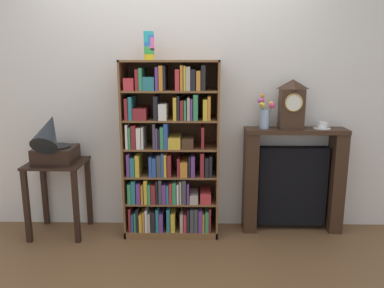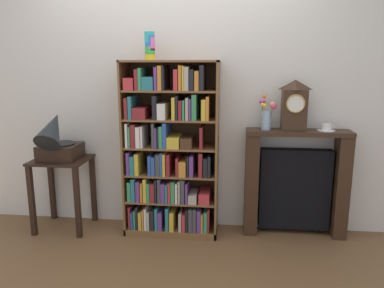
{
  "view_description": "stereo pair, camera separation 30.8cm",
  "coord_description": "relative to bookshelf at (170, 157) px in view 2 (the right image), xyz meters",
  "views": [
    {
      "loc": [
        0.25,
        -3.23,
        1.57
      ],
      "look_at": [
        0.19,
        0.08,
        0.85
      ],
      "focal_mm": 35.0,
      "sensor_mm": 36.0,
      "label": 1
    },
    {
      "loc": [
        0.56,
        -3.21,
        1.57
      ],
      "look_at": [
        0.19,
        0.08,
        0.85
      ],
      "focal_mm": 35.0,
      "sensor_mm": 36.0,
      "label": 2
    }
  ],
  "objects": [
    {
      "name": "side_table_left",
      "position": [
        -1.03,
        -0.04,
        -0.23
      ],
      "size": [
        0.5,
        0.45,
        0.69
      ],
      "color": "black",
      "rests_on": "ground"
    },
    {
      "name": "fireplace_mantel",
      "position": [
        1.15,
        0.09,
        -0.24
      ],
      "size": [
        0.92,
        0.23,
        0.98
      ],
      "color": "#382316",
      "rests_on": "ground"
    },
    {
      "name": "wall_back",
      "position": [
        0.06,
        0.23,
        0.57
      ],
      "size": [
        4.39,
        0.08,
        2.6
      ],
      "primitive_type": "cube",
      "color": "silver",
      "rests_on": "ground"
    },
    {
      "name": "gramophone",
      "position": [
        -1.03,
        -0.1,
        0.16
      ],
      "size": [
        0.35,
        0.48,
        0.51
      ],
      "color": "black",
      "rests_on": "side_table_left"
    },
    {
      "name": "mantel_clock",
      "position": [
        1.1,
        0.07,
        0.48
      ],
      "size": [
        0.21,
        0.15,
        0.44
      ],
      "color": "#382316",
      "rests_on": "fireplace_mantel"
    },
    {
      "name": "flower_vase",
      "position": [
        0.87,
        0.07,
        0.38
      ],
      "size": [
        0.15,
        0.14,
        0.31
      ],
      "color": "#99B2D1",
      "rests_on": "fireplace_mantel"
    },
    {
      "name": "cup_stack",
      "position": [
        -0.17,
        0.02,
        0.98
      ],
      "size": [
        0.09,
        0.09,
        0.24
      ],
      "color": "yellow",
      "rests_on": "bookshelf"
    },
    {
      "name": "bookshelf",
      "position": [
        0.0,
        0.0,
        0.0
      ],
      "size": [
        0.85,
        0.36,
        1.59
      ],
      "color": "brown",
      "rests_on": "ground"
    },
    {
      "name": "ground_plane",
      "position": [
        0.02,
        -0.07,
        -0.74
      ],
      "size": [
        7.39,
        6.4,
        0.02
      ],
      "primitive_type": "cube",
      "color": "brown"
    },
    {
      "name": "teacup_with_saucer",
      "position": [
        1.39,
        0.07,
        0.28
      ],
      "size": [
        0.16,
        0.16,
        0.06
      ],
      "color": "white",
      "rests_on": "fireplace_mantel"
    }
  ]
}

